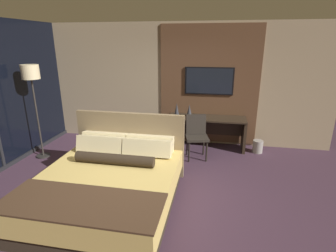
% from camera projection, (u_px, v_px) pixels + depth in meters
% --- Properties ---
extents(ground_plane, '(16.00, 16.00, 0.00)m').
position_uv_depth(ground_plane, '(147.00, 197.00, 4.20)').
color(ground_plane, '#3D2838').
extents(wall_back_tv_panel, '(7.20, 0.09, 2.80)m').
position_uv_depth(wall_back_tv_panel, '(179.00, 85.00, 6.18)').
color(wall_back_tv_panel, tan).
rests_on(wall_back_tv_panel, ground_plane).
extents(bed, '(1.99, 2.26, 1.17)m').
position_uv_depth(bed, '(110.00, 183.00, 3.97)').
color(bed, '#33281E').
rests_on(bed, ground_plane).
extents(desk, '(1.75, 0.56, 0.73)m').
position_uv_depth(desk, '(207.00, 127.00, 6.04)').
color(desk, '#2D2319').
rests_on(desk, ground_plane).
extents(tv, '(1.10, 0.04, 0.62)m').
position_uv_depth(tv, '(209.00, 81.00, 5.95)').
color(tv, black).
extents(desk_chair, '(0.54, 0.54, 0.91)m').
position_uv_depth(desk_chair, '(196.00, 132.00, 5.51)').
color(desk_chair, '#28231E').
rests_on(desk_chair, ground_plane).
extents(floor_lamp, '(0.34, 0.34, 1.95)m').
position_uv_depth(floor_lamp, '(31.00, 80.00, 5.17)').
color(floor_lamp, '#282623').
rests_on(floor_lamp, ground_plane).
extents(vase_tall, '(0.12, 0.12, 0.32)m').
position_uv_depth(vase_tall, '(177.00, 110.00, 5.96)').
color(vase_tall, '#333338').
rests_on(vase_tall, desk).
extents(vase_short, '(0.12, 0.12, 0.27)m').
position_uv_depth(vase_short, '(189.00, 110.00, 6.02)').
color(vase_short, '#333338').
rests_on(vase_short, desk).
extents(waste_bin, '(0.22, 0.22, 0.28)m').
position_uv_depth(waste_bin, '(258.00, 146.00, 5.84)').
color(waste_bin, gray).
rests_on(waste_bin, ground_plane).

